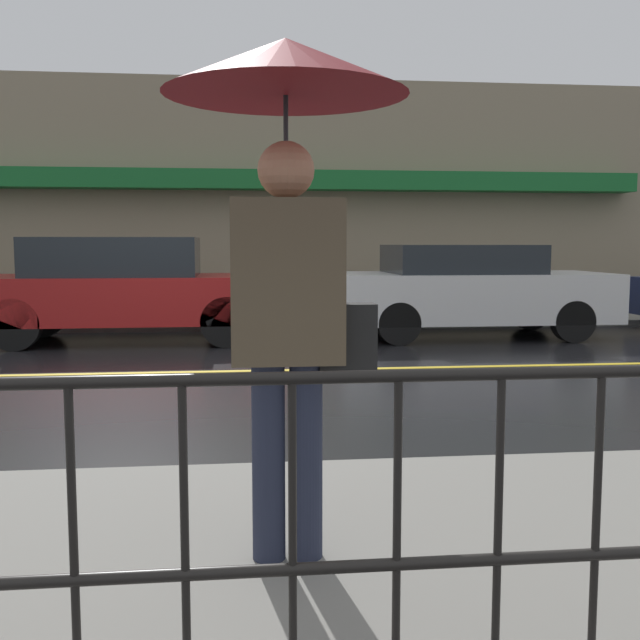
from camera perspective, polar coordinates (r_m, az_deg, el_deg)
ground_plane at (r=8.54m, az=-11.30°, el=-3.95°), size 80.00×80.00×0.00m
sidewalk_near at (r=3.48m, az=-18.96°, el=-17.99°), size 28.00×2.74×0.10m
sidewalk_far at (r=13.37m, az=-9.56°, el=-0.17°), size 28.00×1.97×0.10m
lane_marking at (r=8.54m, az=-11.30°, el=-3.92°), size 25.20×0.12×0.01m
building_storefront at (r=14.42m, az=-9.48°, el=9.14°), size 28.00×0.85×4.51m
pedestrian at (r=3.10m, az=-2.49°, el=11.65°), size 0.99×0.99×2.15m
car_red at (r=11.26m, az=-14.61°, el=2.34°), size 4.55×1.73×1.52m
car_white at (r=11.70m, az=11.20°, el=2.29°), size 4.17×1.82×1.41m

